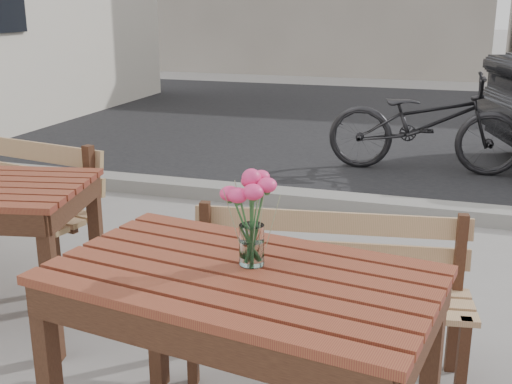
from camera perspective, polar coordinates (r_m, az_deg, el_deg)
street at (r=7.36m, az=13.95°, el=3.19°), size 30.00×8.12×0.12m
main_table at (r=2.25m, az=-1.28°, el=-10.11°), size 1.41×0.95×0.80m
main_bench at (r=2.97m, az=6.39°, el=-7.26°), size 1.32×0.57×0.80m
main_vase at (r=2.16m, az=-0.40°, el=-1.26°), size 0.19×0.19×0.34m
second_bench at (r=4.32m, az=-21.62°, el=0.24°), size 1.51×0.69×0.90m
bicycle at (r=6.70m, az=14.73°, el=5.97°), size 1.94×0.76×1.00m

